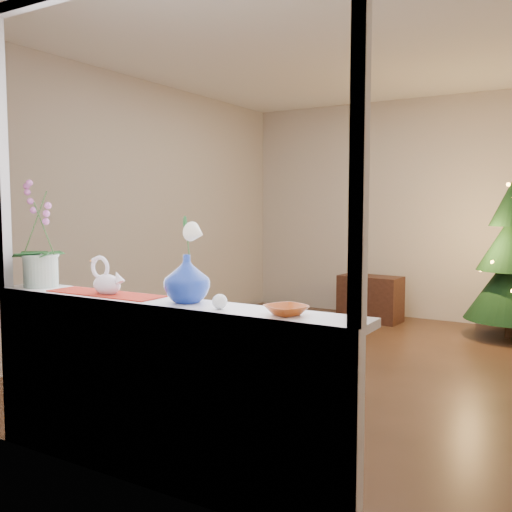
{
  "coord_description": "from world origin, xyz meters",
  "views": [
    {
      "loc": [
        1.87,
        -4.54,
        1.39
      ],
      "look_at": [
        -0.02,
        -1.4,
        1.07
      ],
      "focal_mm": 40.0,
      "sensor_mm": 36.0,
      "label": 1
    }
  ],
  "objects_px": {
    "swan": "(107,277)",
    "amber_dish": "(286,311)",
    "paperweight": "(220,302)",
    "xmas_tree": "(512,258)",
    "orchid_pot": "(40,233)",
    "blue_vase": "(187,275)",
    "side_table": "(370,298)"
  },
  "relations": [
    {
      "from": "swan",
      "to": "paperweight",
      "type": "xyz_separation_m",
      "value": [
        0.75,
        -0.04,
        -0.06
      ]
    },
    {
      "from": "orchid_pot",
      "to": "blue_vase",
      "type": "distance_m",
      "value": 1.08
    },
    {
      "from": "swan",
      "to": "blue_vase",
      "type": "height_order",
      "value": "blue_vase"
    },
    {
      "from": "side_table",
      "to": "orchid_pot",
      "type": "bearing_deg",
      "value": -91.35
    },
    {
      "from": "orchid_pot",
      "to": "side_table",
      "type": "distance_m",
      "value": 4.51
    },
    {
      "from": "amber_dish",
      "to": "xmas_tree",
      "type": "distance_m",
      "value": 4.33
    },
    {
      "from": "orchid_pot",
      "to": "amber_dish",
      "type": "relative_size",
      "value": 4.17
    },
    {
      "from": "paperweight",
      "to": "side_table",
      "type": "distance_m",
      "value": 4.58
    },
    {
      "from": "orchid_pot",
      "to": "swan",
      "type": "distance_m",
      "value": 0.6
    },
    {
      "from": "blue_vase",
      "to": "paperweight",
      "type": "distance_m",
      "value": 0.27
    },
    {
      "from": "xmas_tree",
      "to": "paperweight",
      "type": "bearing_deg",
      "value": -99.23
    },
    {
      "from": "amber_dish",
      "to": "swan",
      "type": "bearing_deg",
      "value": 179.67
    },
    {
      "from": "xmas_tree",
      "to": "side_table",
      "type": "height_order",
      "value": "xmas_tree"
    },
    {
      "from": "amber_dish",
      "to": "xmas_tree",
      "type": "relative_size",
      "value": 0.09
    },
    {
      "from": "amber_dish",
      "to": "xmas_tree",
      "type": "xyz_separation_m",
      "value": [
        0.38,
        4.32,
        -0.09
      ]
    },
    {
      "from": "blue_vase",
      "to": "side_table",
      "type": "xyz_separation_m",
      "value": [
        -0.62,
        4.38,
        -0.78
      ]
    },
    {
      "from": "paperweight",
      "to": "side_table",
      "type": "height_order",
      "value": "paperweight"
    },
    {
      "from": "paperweight",
      "to": "xmas_tree",
      "type": "distance_m",
      "value": 4.41
    },
    {
      "from": "amber_dish",
      "to": "orchid_pot",
      "type": "bearing_deg",
      "value": 178.95
    },
    {
      "from": "orchid_pot",
      "to": "blue_vase",
      "type": "relative_size",
      "value": 2.31
    },
    {
      "from": "paperweight",
      "to": "amber_dish",
      "type": "relative_size",
      "value": 0.46
    },
    {
      "from": "xmas_tree",
      "to": "orchid_pot",
      "type": "bearing_deg",
      "value": -115.18
    },
    {
      "from": "swan",
      "to": "amber_dish",
      "type": "relative_size",
      "value": 1.53
    },
    {
      "from": "swan",
      "to": "blue_vase",
      "type": "xyz_separation_m",
      "value": [
        0.51,
        0.03,
        0.04
      ]
    },
    {
      "from": "swan",
      "to": "paperweight",
      "type": "distance_m",
      "value": 0.75
    },
    {
      "from": "orchid_pot",
      "to": "blue_vase",
      "type": "xyz_separation_m",
      "value": [
        1.07,
        0.01,
        -0.18
      ]
    },
    {
      "from": "paperweight",
      "to": "side_table",
      "type": "xyz_separation_m",
      "value": [
        -0.86,
        4.45,
        -0.68
      ]
    },
    {
      "from": "paperweight",
      "to": "amber_dish",
      "type": "distance_m",
      "value": 0.33
    },
    {
      "from": "blue_vase",
      "to": "paperweight",
      "type": "relative_size",
      "value": 3.89
    },
    {
      "from": "xmas_tree",
      "to": "side_table",
      "type": "bearing_deg",
      "value": 176.4
    },
    {
      "from": "blue_vase",
      "to": "paperweight",
      "type": "xyz_separation_m",
      "value": [
        0.24,
        -0.07,
        -0.1
      ]
    },
    {
      "from": "orchid_pot",
      "to": "blue_vase",
      "type": "height_order",
      "value": "orchid_pot"
    }
  ]
}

